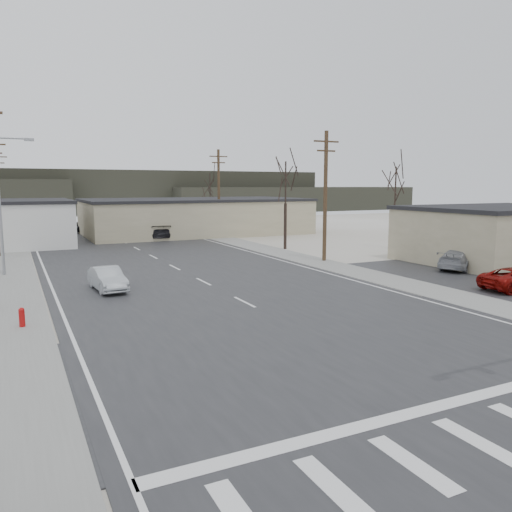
{
  "coord_description": "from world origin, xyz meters",
  "views": [
    {
      "loc": [
        -10.32,
        -14.38,
        5.89
      ],
      "look_at": [
        -0.11,
        6.45,
        2.6
      ],
      "focal_mm": 35.0,
      "sensor_mm": 36.0,
      "label": 1
    }
  ],
  "objects_px": {
    "fire_hydrant": "(22,317)",
    "car_parked_silver": "(461,259)",
    "car_far_b": "(83,226)",
    "car_far_a": "(155,231)",
    "sedan_crossing": "(108,279)"
  },
  "relations": [
    {
      "from": "car_parked_silver",
      "to": "car_far_a",
      "type": "bearing_deg",
      "value": 2.04
    },
    {
      "from": "car_parked_silver",
      "to": "fire_hydrant",
      "type": "bearing_deg",
      "value": 71.28
    },
    {
      "from": "sedan_crossing",
      "to": "car_far_b",
      "type": "height_order",
      "value": "car_far_b"
    },
    {
      "from": "car_far_a",
      "to": "fire_hydrant",
      "type": "bearing_deg",
      "value": 67.74
    },
    {
      "from": "fire_hydrant",
      "to": "car_parked_silver",
      "type": "height_order",
      "value": "car_parked_silver"
    },
    {
      "from": "fire_hydrant",
      "to": "car_far_a",
      "type": "relative_size",
      "value": 0.15
    },
    {
      "from": "car_far_a",
      "to": "car_parked_silver",
      "type": "xyz_separation_m",
      "value": [
        14.08,
        -29.31,
        -0.16
      ]
    },
    {
      "from": "car_far_b",
      "to": "car_parked_silver",
      "type": "bearing_deg",
      "value": -41.62
    },
    {
      "from": "car_parked_silver",
      "to": "car_far_b",
      "type": "bearing_deg",
      "value": 2.61
    },
    {
      "from": "fire_hydrant",
      "to": "car_far_b",
      "type": "xyz_separation_m",
      "value": [
        7.82,
        43.52,
        0.35
      ]
    },
    {
      "from": "fire_hydrant",
      "to": "car_far_a",
      "type": "height_order",
      "value": "car_far_a"
    },
    {
      "from": "fire_hydrant",
      "to": "sedan_crossing",
      "type": "height_order",
      "value": "sedan_crossing"
    },
    {
      "from": "sedan_crossing",
      "to": "car_far_a",
      "type": "distance_m",
      "value": 27.41
    },
    {
      "from": "car_far_b",
      "to": "car_parked_silver",
      "type": "relative_size",
      "value": 0.91
    },
    {
      "from": "sedan_crossing",
      "to": "car_parked_silver",
      "type": "xyz_separation_m",
      "value": [
        23.59,
        -3.59,
        0.04
      ]
    }
  ]
}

